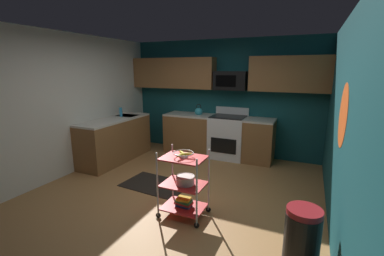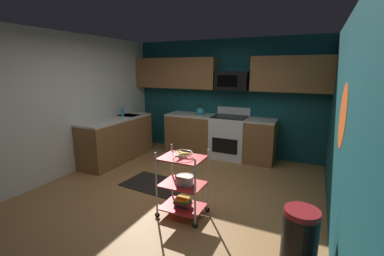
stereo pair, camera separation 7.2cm
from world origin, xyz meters
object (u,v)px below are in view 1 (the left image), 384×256
(mixing_bowl_large, at_px, (185,180))
(book_stack, at_px, (184,202))
(oven_range, at_px, (228,136))
(kettle, at_px, (199,111))
(dish_soap_bottle, at_px, (121,112))
(microwave, at_px, (231,81))
(trash_can, at_px, (302,240))
(rolling_cart, at_px, (184,184))
(fruit_bowl, at_px, (183,154))

(mixing_bowl_large, relative_size, book_stack, 1.04)
(oven_range, distance_m, kettle, 0.88)
(oven_range, distance_m, dish_soap_bottle, 2.43)
(mixing_bowl_large, height_order, kettle, kettle)
(microwave, distance_m, trash_can, 3.77)
(book_stack, distance_m, dish_soap_bottle, 2.99)
(rolling_cart, height_order, mixing_bowl_large, rolling_cart)
(dish_soap_bottle, bearing_deg, microwave, 25.14)
(rolling_cart, bearing_deg, microwave, 93.45)
(kettle, bearing_deg, mixing_bowl_large, -70.81)
(microwave, relative_size, rolling_cart, 0.77)
(fruit_bowl, height_order, trash_can, fruit_bowl)
(microwave, bearing_deg, fruit_bowl, -86.55)
(fruit_bowl, relative_size, dish_soap_bottle, 1.36)
(mixing_bowl_large, height_order, trash_can, trash_can)
(fruit_bowl, xyz_separation_m, trash_can, (1.49, -0.42, -0.55))
(rolling_cart, xyz_separation_m, book_stack, (0.00, -0.00, -0.26))
(rolling_cart, bearing_deg, kettle, 108.69)
(fruit_bowl, distance_m, book_stack, 0.69)
(dish_soap_bottle, bearing_deg, trash_can, -28.39)
(fruit_bowl, height_order, kettle, kettle)
(oven_range, distance_m, rolling_cart, 2.58)
(oven_range, distance_m, book_stack, 2.60)
(dish_soap_bottle, bearing_deg, mixing_bowl_large, -34.86)
(microwave, bearing_deg, dish_soap_bottle, -154.86)
(oven_range, bearing_deg, book_stack, -86.42)
(kettle, xyz_separation_m, trash_can, (2.36, -2.99, -0.67))
(rolling_cart, distance_m, mixing_bowl_large, 0.07)
(rolling_cart, xyz_separation_m, kettle, (-0.87, 2.57, 0.54))
(rolling_cart, height_order, trash_can, rolling_cart)
(book_stack, height_order, kettle, kettle)
(mixing_bowl_large, xyz_separation_m, book_stack, (-0.03, 0.00, -0.33))
(rolling_cart, xyz_separation_m, mixing_bowl_large, (0.03, -0.00, 0.07))
(oven_range, xyz_separation_m, rolling_cart, (0.16, -2.57, -0.02))
(fruit_bowl, bearing_deg, kettle, 108.69)
(dish_soap_bottle, bearing_deg, oven_range, 22.84)
(book_stack, bearing_deg, dish_soap_bottle, 144.85)
(dish_soap_bottle, relative_size, trash_can, 0.30)
(microwave, bearing_deg, trash_can, -61.99)
(fruit_bowl, bearing_deg, mixing_bowl_large, -0.00)
(microwave, height_order, book_stack, microwave)
(rolling_cart, xyz_separation_m, fruit_bowl, (-0.00, 0.00, 0.42))
(rolling_cart, distance_m, kettle, 2.77)
(rolling_cart, bearing_deg, mixing_bowl_large, -0.00)
(mixing_bowl_large, bearing_deg, rolling_cart, 180.00)
(microwave, height_order, dish_soap_bottle, microwave)
(fruit_bowl, xyz_separation_m, dish_soap_bottle, (-2.35, 1.65, 0.14))
(book_stack, xyz_separation_m, kettle, (-0.87, 2.57, 0.81))
(trash_can, bearing_deg, mixing_bowl_large, 163.99)
(oven_range, height_order, dish_soap_bottle, dish_soap_bottle)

